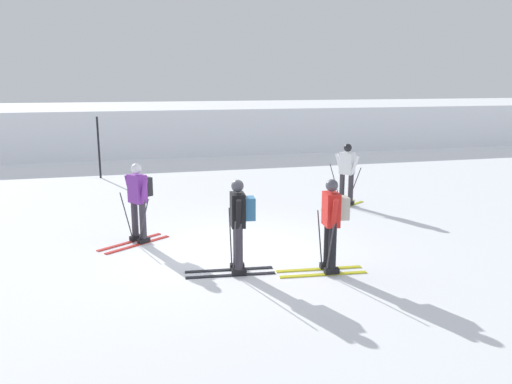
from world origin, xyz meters
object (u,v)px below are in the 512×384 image
object	(u,v)px
skier_white	(347,173)
skier_black	(239,222)
trail_marker_pole	(99,148)
skier_purple	(139,199)
skier_red	(332,221)

from	to	relation	value
skier_white	skier_black	xyz separation A→B (m)	(-4.00, -4.28, 0.04)
skier_white	trail_marker_pole	size ratio (longest dim) A/B	0.79
trail_marker_pole	skier_purple	bearing A→B (deg)	-82.29
skier_white	skier_black	bearing A→B (deg)	-133.09
skier_white	trail_marker_pole	xyz separation A→B (m)	(-6.73, 5.94, 0.16)
skier_purple	skier_white	distance (m)	5.99
skier_purple	trail_marker_pole	world-z (taller)	trail_marker_pole
skier_purple	trail_marker_pole	size ratio (longest dim) A/B	0.79
skier_purple	trail_marker_pole	bearing A→B (deg)	97.71
skier_purple	skier_red	distance (m)	4.22
skier_red	skier_black	xyz separation A→B (m)	(-1.61, 0.38, 0.00)
skier_red	trail_marker_pole	xyz separation A→B (m)	(-4.33, 10.60, 0.13)
skier_purple	skier_red	world-z (taller)	same
skier_red	skier_white	distance (m)	5.24
skier_purple	skier_black	distance (m)	2.83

